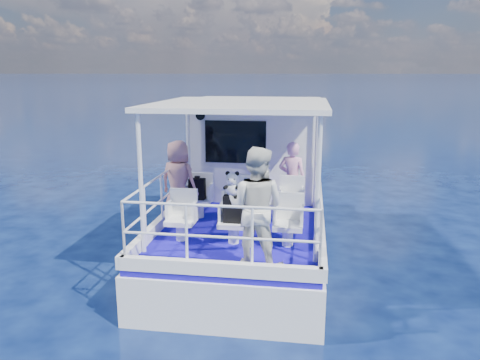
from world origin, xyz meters
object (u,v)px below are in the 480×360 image
Objects in this scene: passenger_port_fwd at (178,181)px; backpack_center at (233,209)px; panda at (232,184)px; passenger_stbd_aft at (256,207)px.

passenger_port_fwd is 1.71m from backpack_center.
passenger_port_fwd reaches higher than panda.
passenger_port_fwd is at bearing 136.95° from backpack_center.
passenger_port_fwd is 1.72m from panda.
passenger_stbd_aft is at bearing -59.36° from panda.
panda is at bearing -46.10° from passenger_stbd_aft.
passenger_port_fwd is 0.87× the size of passenger_stbd_aft.
passenger_stbd_aft is 4.42× the size of panda.
backpack_center is (-0.48, 0.81, -0.28)m from passenger_stbd_aft.
passenger_stbd_aft reaches higher than passenger_port_fwd.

